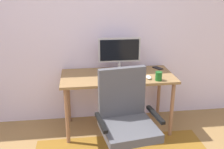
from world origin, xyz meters
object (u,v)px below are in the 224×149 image
(monitor, at_px, (119,51))
(computer_mouse, at_px, (149,77))
(desk, at_px, (118,81))
(keyboard, at_px, (123,80))
(cell_phone, at_px, (158,68))
(coffee_cup, at_px, (159,76))
(office_chair, at_px, (126,132))

(monitor, distance_m, computer_mouse, 0.50)
(desk, xyz_separation_m, keyboard, (0.04, -0.19, 0.09))
(computer_mouse, xyz_separation_m, cell_phone, (0.22, 0.36, -0.01))
(cell_phone, bearing_deg, computer_mouse, -146.94)
(keyboard, height_order, coffee_cup, coffee_cup)
(monitor, relative_size, computer_mouse, 5.02)
(desk, bearing_deg, computer_mouse, -26.32)
(desk, relative_size, office_chair, 1.32)
(desk, xyz_separation_m, cell_phone, (0.55, 0.19, 0.08))
(computer_mouse, height_order, coffee_cup, coffee_cup)
(desk, distance_m, monitor, 0.37)
(keyboard, distance_m, cell_phone, 0.64)
(keyboard, bearing_deg, cell_phone, 36.12)
(cell_phone, bearing_deg, monitor, 155.85)
(desk, height_order, office_chair, office_chair)
(keyboard, height_order, cell_phone, keyboard)
(cell_phone, bearing_deg, desk, 173.17)
(coffee_cup, height_order, office_chair, office_chair)
(keyboard, bearing_deg, desk, 101.96)
(cell_phone, height_order, office_chair, office_chair)
(keyboard, xyz_separation_m, coffee_cup, (0.39, -0.05, 0.04))
(monitor, relative_size, cell_phone, 3.73)
(office_chair, bearing_deg, monitor, 76.72)
(coffee_cup, xyz_separation_m, cell_phone, (0.12, 0.43, -0.05))
(coffee_cup, distance_m, cell_phone, 0.44)
(coffee_cup, xyz_separation_m, office_chair, (-0.47, -0.57, -0.34))
(cell_phone, bearing_deg, office_chair, -146.34)
(computer_mouse, bearing_deg, desk, 153.68)
(coffee_cup, height_order, cell_phone, coffee_cup)
(cell_phone, xyz_separation_m, office_chair, (-0.59, -0.99, -0.29))
(monitor, xyz_separation_m, keyboard, (-0.01, -0.36, -0.24))
(monitor, distance_m, office_chair, 1.12)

